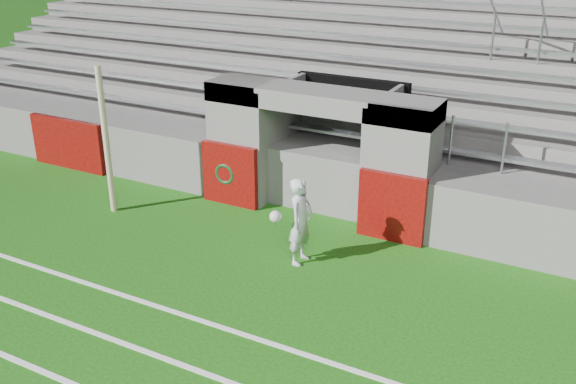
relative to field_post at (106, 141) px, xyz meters
The scene contains 5 objects.
ground 4.37m from the field_post, 21.47° to the right, with size 90.00×90.00×0.00m, color #16500D.
field_post is the anchor object (origin of this frame).
stadium_structure 7.51m from the field_post, 59.56° to the left, with size 26.00×8.48×5.42m.
goalkeeper_with_ball 4.53m from the field_post, ahead, with size 0.63×0.71×1.59m.
hose_coil 2.51m from the field_post, 37.01° to the left, with size 0.59×0.15×0.64m.
Camera 1 is at (5.22, -7.67, 5.65)m, focal length 40.00 mm.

